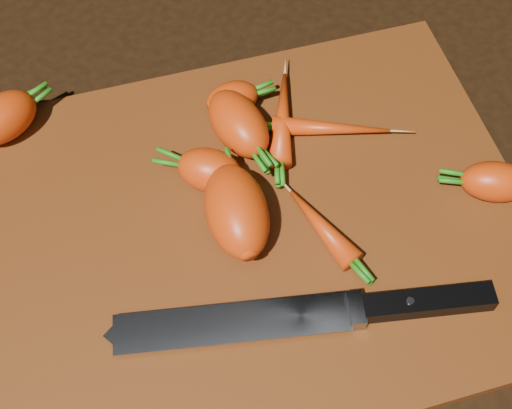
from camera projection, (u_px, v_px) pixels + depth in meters
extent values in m
cube|color=black|center=(259.00, 232.00, 0.67)|extent=(2.00, 2.00, 0.01)
cube|color=brown|center=(259.00, 227.00, 0.66)|extent=(0.50, 0.40, 0.01)
ellipsoid|color=red|center=(4.00, 118.00, 0.69)|extent=(0.08, 0.07, 0.05)
ellipsoid|color=red|center=(210.00, 170.00, 0.66)|extent=(0.07, 0.07, 0.04)
ellipsoid|color=red|center=(238.00, 124.00, 0.69)|extent=(0.07, 0.09, 0.05)
ellipsoid|color=red|center=(237.00, 211.00, 0.63)|extent=(0.06, 0.10, 0.06)
ellipsoid|color=red|center=(232.00, 98.00, 0.71)|extent=(0.06, 0.04, 0.03)
ellipsoid|color=red|center=(496.00, 182.00, 0.66)|extent=(0.07, 0.06, 0.04)
ellipsoid|color=red|center=(282.00, 117.00, 0.71)|extent=(0.06, 0.11, 0.02)
ellipsoid|color=red|center=(331.00, 128.00, 0.70)|extent=(0.12, 0.06, 0.02)
ellipsoid|color=red|center=(321.00, 226.00, 0.64)|extent=(0.05, 0.09, 0.02)
cube|color=gray|center=(113.00, 335.00, 0.59)|extent=(0.20, 0.07, 0.00)
cube|color=gray|center=(239.00, 322.00, 0.60)|extent=(0.02, 0.03, 0.01)
cube|color=black|center=(313.00, 315.00, 0.60)|extent=(0.12, 0.04, 0.02)
cylinder|color=#B2B2B7|center=(293.00, 313.00, 0.59)|extent=(0.01, 0.01, 0.00)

